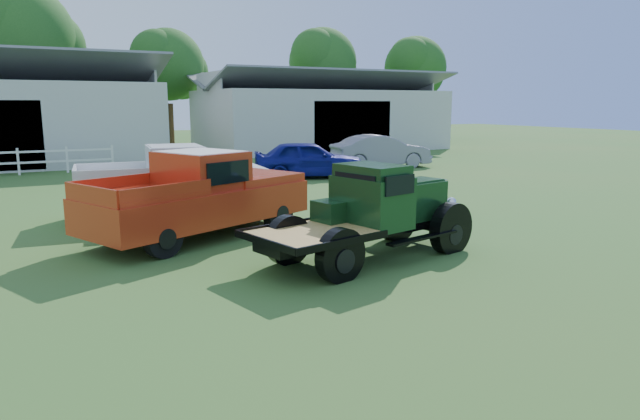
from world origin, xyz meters
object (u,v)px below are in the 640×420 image
misc_car_blue (308,159)px  vintage_flatbed (368,212)px  misc_car_grey (381,151)px  red_pickup (198,194)px  white_pickup (172,182)px

misc_car_blue → vintage_flatbed: bearing=178.9°
vintage_flatbed → misc_car_grey: size_ratio=1.00×
red_pickup → white_pickup: red_pickup is taller
vintage_flatbed → misc_car_blue: size_ratio=1.04×
white_pickup → misc_car_blue: size_ratio=1.14×
vintage_flatbed → red_pickup: red_pickup is taller
vintage_flatbed → white_pickup: size_ratio=0.92×
red_pickup → misc_car_grey: red_pickup is taller
vintage_flatbed → white_pickup: 6.80m
red_pickup → misc_car_blue: 11.35m
white_pickup → misc_car_blue: bearing=45.5°
misc_car_blue → white_pickup: bearing=149.3°
vintage_flatbed → misc_car_grey: bearing=42.9°
white_pickup → misc_car_blue: 9.28m
white_pickup → misc_car_grey: white_pickup is taller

